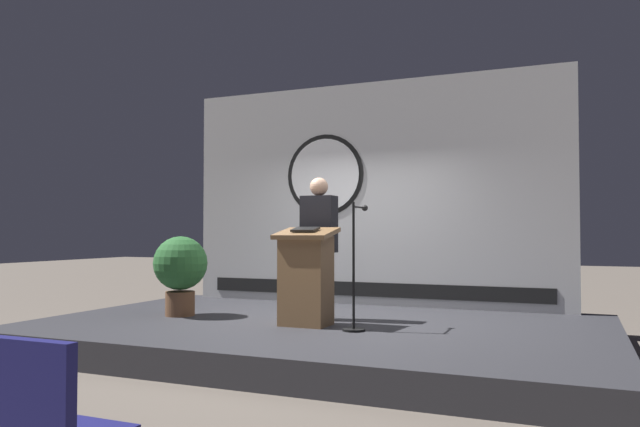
{
  "coord_description": "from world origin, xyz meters",
  "views": [
    {
      "loc": [
        2.74,
        -6.46,
        1.33
      ],
      "look_at": [
        -0.04,
        0.11,
        1.55
      ],
      "focal_mm": 34.12,
      "sensor_mm": 36.0,
      "label": 1
    }
  ],
  "objects_px": {
    "podium": "(306,277)",
    "speaker_person": "(319,247)",
    "microphone_stand": "(355,286)",
    "potted_plant": "(180,268)"
  },
  "relations": [
    {
      "from": "speaker_person",
      "to": "microphone_stand",
      "type": "distance_m",
      "value": 0.96
    },
    {
      "from": "podium",
      "to": "speaker_person",
      "type": "height_order",
      "value": "speaker_person"
    },
    {
      "from": "microphone_stand",
      "to": "podium",
      "type": "bearing_deg",
      "value": 171.0
    },
    {
      "from": "podium",
      "to": "microphone_stand",
      "type": "relative_size",
      "value": 0.81
    },
    {
      "from": "podium",
      "to": "speaker_person",
      "type": "distance_m",
      "value": 0.58
    },
    {
      "from": "speaker_person",
      "to": "microphone_stand",
      "type": "xyz_separation_m",
      "value": [
        0.66,
        -0.58,
        -0.39
      ]
    },
    {
      "from": "podium",
      "to": "potted_plant",
      "type": "bearing_deg",
      "value": 176.37
    },
    {
      "from": "podium",
      "to": "potted_plant",
      "type": "distance_m",
      "value": 1.77
    },
    {
      "from": "podium",
      "to": "speaker_person",
      "type": "xyz_separation_m",
      "value": [
        -0.05,
        0.48,
        0.33
      ]
    },
    {
      "from": "speaker_person",
      "to": "microphone_stand",
      "type": "height_order",
      "value": "speaker_person"
    }
  ]
}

